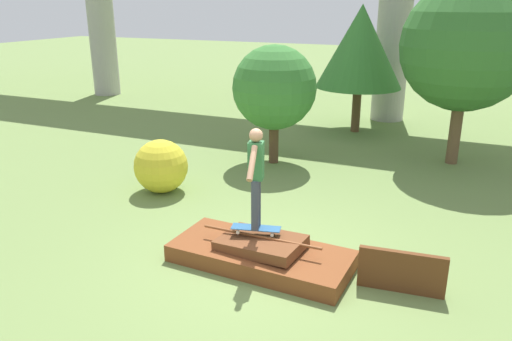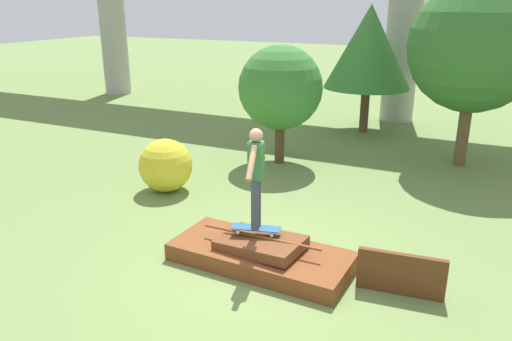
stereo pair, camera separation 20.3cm
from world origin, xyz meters
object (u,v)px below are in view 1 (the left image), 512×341
(tree_mid_back, at_px, (360,47))
(tree_behind_left, at_px, (466,46))
(bush_yellow_flowering, at_px, (161,166))
(skater, at_px, (256,172))
(tree_behind_right, at_px, (274,88))
(skateboard, at_px, (256,228))

(tree_mid_back, bearing_deg, tree_behind_left, -36.41)
(tree_behind_left, height_order, bush_yellow_flowering, tree_behind_left)
(skater, distance_m, tree_behind_left, 7.19)
(tree_behind_right, bearing_deg, bush_yellow_flowering, -116.31)
(skater, bearing_deg, tree_behind_left, 69.25)
(tree_mid_back, xyz_separation_m, bush_yellow_flowering, (-2.58, -6.85, -2.02))
(tree_behind_left, relative_size, tree_behind_right, 1.52)
(skateboard, bearing_deg, tree_behind_left, 69.25)
(skater, distance_m, tree_behind_right, 5.10)
(skateboard, bearing_deg, tree_mid_back, 93.18)
(skateboard, bearing_deg, skater, 0.00)
(tree_behind_right, height_order, bush_yellow_flowering, tree_behind_right)
(skater, xyz_separation_m, tree_behind_right, (-1.64, 4.81, 0.41))
(skateboard, distance_m, tree_mid_back, 9.04)
(tree_behind_left, distance_m, tree_behind_right, 4.62)
(skateboard, xyz_separation_m, tree_mid_back, (-0.49, 8.79, 2.03))
(skateboard, xyz_separation_m, tree_behind_right, (-1.64, 4.81, 1.33))
(tree_mid_back, bearing_deg, bush_yellow_flowering, -110.61)
(tree_behind_right, bearing_deg, tree_mid_back, 73.80)
(tree_mid_back, bearing_deg, tree_behind_right, -106.20)
(skater, relative_size, tree_mid_back, 0.41)
(tree_behind_left, relative_size, tree_mid_back, 1.16)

